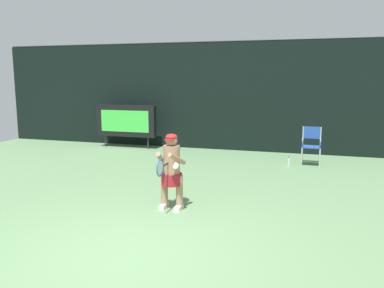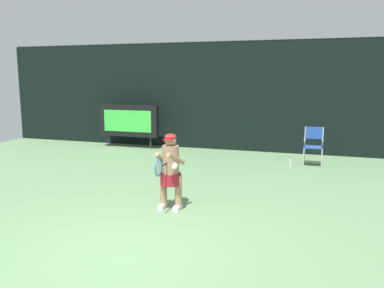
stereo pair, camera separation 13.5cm
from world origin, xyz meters
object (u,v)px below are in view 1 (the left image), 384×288
at_px(scoreboard, 126,121).
at_px(tennis_player, 172,169).
at_px(umpire_chair, 311,143).
at_px(water_bottle, 289,162).
at_px(tennis_racket, 161,168).

bearing_deg(scoreboard, tennis_player, -56.62).
bearing_deg(umpire_chair, tennis_player, -117.52).
height_order(water_bottle, tennis_racket, tennis_racket).
bearing_deg(scoreboard, umpire_chair, -9.35).
height_order(water_bottle, tennis_player, tennis_player).
xyz_separation_m(umpire_chair, tennis_racket, (-2.48, -5.22, 0.29)).
height_order(scoreboard, umpire_chair, scoreboard).
distance_m(scoreboard, tennis_racket, 7.30).
bearing_deg(umpire_chair, tennis_racket, -115.43).
xyz_separation_m(water_bottle, tennis_player, (-1.88, -4.42, 0.65)).
distance_m(tennis_player, tennis_racket, 0.52).
relative_size(scoreboard, water_bottle, 8.30).
relative_size(scoreboard, umpire_chair, 2.04).
bearing_deg(scoreboard, water_bottle, -13.21).
height_order(scoreboard, water_bottle, scoreboard).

